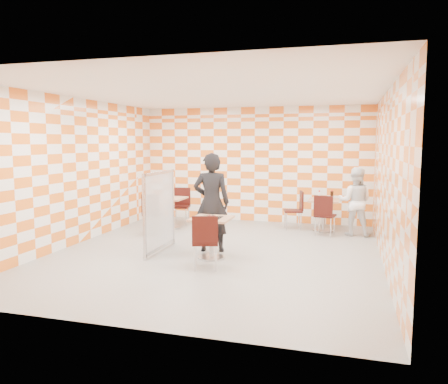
# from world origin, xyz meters

# --- Properties ---
(room_shell) EXTENTS (7.00, 7.00, 7.00)m
(room_shell) POSITION_xyz_m (0.00, 0.54, 1.50)
(room_shell) COLOR #989892
(room_shell) RESTS_ON ground
(main_table) EXTENTS (0.70, 0.70, 0.75)m
(main_table) POSITION_xyz_m (0.03, -0.38, 0.51)
(main_table) COLOR tan
(main_table) RESTS_ON ground
(second_table) EXTENTS (0.70, 0.70, 0.75)m
(second_table) POSITION_xyz_m (1.85, 2.67, 0.51)
(second_table) COLOR tan
(second_table) RESTS_ON ground
(empty_table) EXTENTS (0.70, 0.70, 0.75)m
(empty_table) POSITION_xyz_m (-1.78, 2.00, 0.51)
(empty_table) COLOR tan
(empty_table) RESTS_ON ground
(chair_main_front) EXTENTS (0.52, 0.53, 0.92)m
(chair_main_front) POSITION_xyz_m (0.16, -1.13, 0.54)
(chair_main_front) COLOR black
(chair_main_front) RESTS_ON ground
(chair_second_front) EXTENTS (0.49, 0.50, 0.92)m
(chair_second_front) POSITION_xyz_m (1.89, 2.08, 0.54)
(chair_second_front) COLOR black
(chair_second_front) RESTS_ON ground
(chair_second_side) EXTENTS (0.52, 0.51, 0.92)m
(chair_second_side) POSITION_xyz_m (1.22, 2.67, 0.54)
(chair_second_side) COLOR black
(chair_second_side) RESTS_ON ground
(chair_empty_near) EXTENTS (0.44, 0.45, 0.92)m
(chair_empty_near) POSITION_xyz_m (-1.88, 1.21, 0.54)
(chair_empty_near) COLOR black
(chair_empty_near) RESTS_ON ground
(chair_empty_far) EXTENTS (0.48, 0.49, 0.92)m
(chair_empty_far) POSITION_xyz_m (-1.72, 2.60, 0.54)
(chair_empty_far) COLOR black
(chair_empty_far) RESTS_ON ground
(partition) EXTENTS (0.08, 1.38, 1.55)m
(partition) POSITION_xyz_m (-1.07, -0.19, 0.79)
(partition) COLOR white
(partition) RESTS_ON ground
(man_dark) EXTENTS (0.77, 0.59, 1.90)m
(man_dark) POSITION_xyz_m (-0.13, 0.13, 0.95)
(man_dark) COLOR black
(man_dark) RESTS_ON ground
(man_white) EXTENTS (0.79, 0.64, 1.54)m
(man_white) POSITION_xyz_m (2.55, 2.37, 0.77)
(man_white) COLOR white
(man_white) RESTS_ON ground
(pizza_on_foil) EXTENTS (0.40, 0.40, 0.04)m
(pizza_on_foil) POSITION_xyz_m (0.03, -0.40, 0.77)
(pizza_on_foil) COLOR silver
(pizza_on_foil) RESTS_ON main_table
(sport_bottle) EXTENTS (0.06, 0.06, 0.20)m
(sport_bottle) POSITION_xyz_m (1.73, 2.80, 0.84)
(sport_bottle) COLOR white
(sport_bottle) RESTS_ON second_table
(soda_bottle) EXTENTS (0.07, 0.07, 0.23)m
(soda_bottle) POSITION_xyz_m (2.03, 2.72, 0.85)
(soda_bottle) COLOR black
(soda_bottle) RESTS_ON second_table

